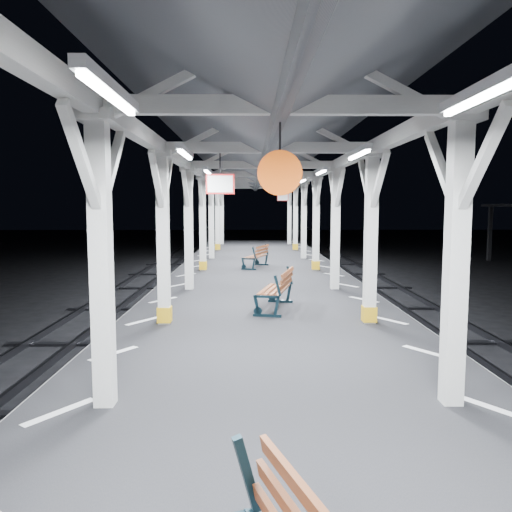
{
  "coord_description": "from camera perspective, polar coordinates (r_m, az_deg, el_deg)",
  "views": [
    {
      "loc": [
        -0.33,
        -7.57,
        3.29
      ],
      "look_at": [
        -0.2,
        3.19,
        2.2
      ],
      "focal_mm": 35.0,
      "sensor_mm": 36.0,
      "label": 1
    }
  ],
  "objects": [
    {
      "name": "hazard_stripes_right",
      "position": [
        8.38,
        19.04,
        -10.37
      ],
      "size": [
        1.0,
        48.0,
        0.01
      ],
      "primitive_type": "cube",
      "color": "silver",
      "rests_on": "platform"
    },
    {
      "name": "platform",
      "position": [
        8.07,
        1.76,
        -14.43
      ],
      "size": [
        6.0,
        50.0,
        1.0
      ],
      "primitive_type": "cube",
      "color": "black",
      "rests_on": "ground"
    },
    {
      "name": "bench_mid",
      "position": [
        11.01,
        2.6,
        -3.72
      ],
      "size": [
        0.97,
        1.73,
        0.89
      ],
      "rotation": [
        0.0,
        0.0,
        -0.24
      ],
      "color": "black",
      "rests_on": "platform"
    },
    {
      "name": "bench_far",
      "position": [
        18.42,
        0.2,
        0.04
      ],
      "size": [
        1.04,
        1.64,
        0.83
      ],
      "rotation": [
        0.0,
        0.0,
        -0.34
      ],
      "color": "black",
      "rests_on": "platform"
    },
    {
      "name": "canopy",
      "position": [
        7.67,
        1.86,
        15.29
      ],
      "size": [
        5.4,
        49.0,
        4.65
      ],
      "color": "silver",
      "rests_on": "platform"
    },
    {
      "name": "ground",
      "position": [
        8.26,
        1.75,
        -17.69
      ],
      "size": [
        120.0,
        120.0,
        0.0
      ],
      "primitive_type": "plane",
      "color": "black",
      "rests_on": "ground"
    },
    {
      "name": "hazard_stripes_left",
      "position": [
        8.19,
        -15.94,
        -10.66
      ],
      "size": [
        1.0,
        48.0,
        0.01
      ],
      "primitive_type": "cube",
      "color": "silver",
      "rests_on": "platform"
    }
  ]
}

